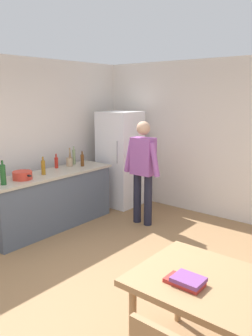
% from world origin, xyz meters
% --- Properties ---
extents(ground_plane, '(14.00, 14.00, 0.00)m').
position_xyz_m(ground_plane, '(0.00, 0.00, 0.00)').
color(ground_plane, '#936D47').
extents(wall_back, '(6.40, 0.12, 2.70)m').
position_xyz_m(wall_back, '(0.00, 3.00, 1.35)').
color(wall_back, silver).
rests_on(wall_back, ground_plane).
extents(kitchen_counter, '(0.64, 2.20, 0.90)m').
position_xyz_m(kitchen_counter, '(-2.00, 0.80, 0.45)').
color(kitchen_counter, '#4C5666').
rests_on(kitchen_counter, ground_plane).
extents(refrigerator, '(0.70, 0.67, 1.80)m').
position_xyz_m(refrigerator, '(-1.90, 2.40, 0.90)').
color(refrigerator, white).
rests_on(refrigerator, ground_plane).
extents(person, '(0.70, 0.22, 1.70)m').
position_xyz_m(person, '(-0.95, 1.85, 0.98)').
color(person, '#1E1E2D').
rests_on(person, ground_plane).
extents(dining_table, '(1.40, 0.90, 0.75)m').
position_xyz_m(dining_table, '(1.40, -0.30, 0.67)').
color(dining_table, '#9E754C').
rests_on(dining_table, ground_plane).
extents(cooking_pot, '(0.40, 0.28, 0.12)m').
position_xyz_m(cooking_pot, '(-1.97, 0.28, 0.96)').
color(cooking_pot, red).
rests_on(cooking_pot, kitchen_counter).
extents(utensil_jar, '(0.11, 0.11, 0.32)m').
position_xyz_m(utensil_jar, '(-2.16, 1.36, 0.98)').
color(utensil_jar, tan).
rests_on(utensil_jar, kitchen_counter).
extents(bottle_sauce_red, '(0.06, 0.06, 0.24)m').
position_xyz_m(bottle_sauce_red, '(-2.20, 1.10, 1.00)').
color(bottle_sauce_red, '#B22319').
rests_on(bottle_sauce_red, kitchen_counter).
extents(bottle_beer_brown, '(0.06, 0.06, 0.26)m').
position_xyz_m(bottle_beer_brown, '(-1.97, 1.48, 1.01)').
color(bottle_beer_brown, '#5B3314').
rests_on(bottle_beer_brown, kitchen_counter).
extents(bottle_oil_amber, '(0.06, 0.06, 0.28)m').
position_xyz_m(bottle_oil_amber, '(-1.98, 0.67, 1.02)').
color(bottle_oil_amber, '#996619').
rests_on(bottle_oil_amber, kitchen_counter).
extents(bottle_wine_green, '(0.08, 0.08, 0.34)m').
position_xyz_m(bottle_wine_green, '(-1.91, -0.06, 1.05)').
color(bottle_wine_green, '#1E5123').
rests_on(bottle_wine_green, kitchen_counter).
extents(bottle_vinegar_tall, '(0.06, 0.06, 0.32)m').
position_xyz_m(bottle_vinegar_tall, '(-2.21, 1.51, 1.04)').
color(bottle_vinegar_tall, gray).
rests_on(bottle_vinegar_tall, kitchen_counter).
extents(book_stack, '(0.28, 0.18, 0.06)m').
position_xyz_m(book_stack, '(1.15, -0.47, 0.78)').
color(book_stack, '#B22D28').
rests_on(book_stack, dining_table).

